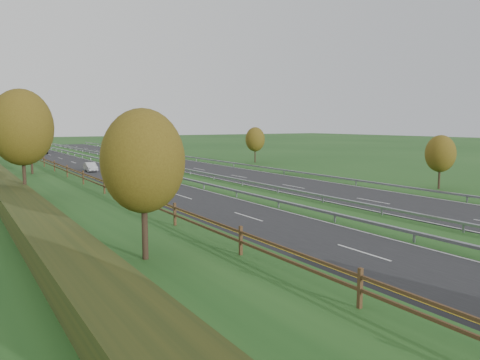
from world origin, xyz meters
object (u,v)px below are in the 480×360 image
(road_tanker, at_px, (39,146))
(car_small_far, at_px, (35,149))
(car_dark_near, at_px, (137,175))
(car_silver_mid, at_px, (91,167))
(car_oncoming, at_px, (131,152))

(road_tanker, relative_size, car_small_far, 2.13)
(car_dark_near, xyz_separation_m, car_silver_mid, (-2.07, 14.88, -0.05))
(car_oncoming, bearing_deg, car_small_far, -55.73)
(road_tanker, xyz_separation_m, car_dark_near, (1.54, -65.41, -1.10))
(road_tanker, relative_size, car_dark_near, 2.66)
(car_dark_near, xyz_separation_m, car_small_far, (-1.69, 71.18, 0.04))
(road_tanker, bearing_deg, car_dark_near, -88.65)
(car_dark_near, relative_size, car_small_far, 0.80)
(road_tanker, bearing_deg, car_small_far, 91.49)
(car_silver_mid, bearing_deg, car_small_far, 92.25)
(car_silver_mid, relative_size, car_oncoming, 0.77)
(car_small_far, distance_m, car_oncoming, 30.12)
(road_tanker, xyz_separation_m, car_silver_mid, (-0.53, -50.52, -1.15))
(road_tanker, relative_size, car_silver_mid, 2.74)
(car_dark_near, distance_m, car_silver_mid, 15.02)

